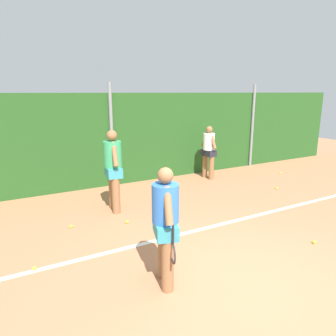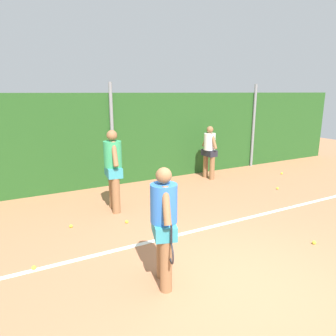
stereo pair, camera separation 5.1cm
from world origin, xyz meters
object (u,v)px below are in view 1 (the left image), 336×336
object	(u,v)px
tennis_ball_6	(281,173)
tennis_ball_10	(277,188)
tennis_ball_1	(314,242)
tennis_ball_5	(35,268)
tennis_ball_7	(168,181)
player_foreground_near	(166,221)
player_midcourt	(113,166)
player_backcourt_far	(209,149)
tennis_ball_4	(71,226)
tennis_ball_8	(127,222)

from	to	relation	value
tennis_ball_6	tennis_ball_10	distance (m)	1.82
tennis_ball_1	tennis_ball_5	xyz separation A→B (m)	(-4.57, 1.52, 0.00)
tennis_ball_1	tennis_ball_7	xyz separation A→B (m)	(-0.45, 4.74, 0.00)
tennis_ball_6	tennis_ball_5	bearing A→B (deg)	-164.05
tennis_ball_7	tennis_ball_6	bearing A→B (deg)	-13.86
player_foreground_near	player_midcourt	size ratio (longest dim) A/B	0.92
player_midcourt	tennis_ball_6	size ratio (longest dim) A/B	28.47
player_backcourt_far	tennis_ball_1	world-z (taller)	player_backcourt_far
player_backcourt_far	tennis_ball_7	world-z (taller)	player_backcourt_far
player_backcourt_far	tennis_ball_6	world-z (taller)	player_backcourt_far
tennis_ball_1	tennis_ball_6	xyz separation A→B (m)	(3.38, 3.79, 0.00)
player_foreground_near	tennis_ball_6	bearing A→B (deg)	137.66
player_backcourt_far	tennis_ball_7	xyz separation A→B (m)	(-1.37, 0.18, -0.91)
tennis_ball_1	tennis_ball_5	size ratio (longest dim) A/B	1.00
player_backcourt_far	tennis_ball_1	xyz separation A→B (m)	(-0.91, -4.56, -0.91)
tennis_ball_4	tennis_ball_6	distance (m)	7.19
tennis_ball_7	tennis_ball_8	distance (m)	3.15
tennis_ball_7	tennis_ball_8	world-z (taller)	same
tennis_ball_1	tennis_ball_4	xyz separation A→B (m)	(-3.75, 2.82, 0.00)
player_midcourt	tennis_ball_10	xyz separation A→B (m)	(4.58, -0.68, -1.02)
tennis_ball_1	tennis_ball_7	world-z (taller)	same
player_backcourt_far	tennis_ball_5	world-z (taller)	player_backcourt_far
tennis_ball_8	player_midcourt	bearing A→B (deg)	87.93
player_backcourt_far	tennis_ball_8	world-z (taller)	player_backcourt_far
player_foreground_near	tennis_ball_1	size ratio (longest dim) A/B	26.14
tennis_ball_1	tennis_ball_10	xyz separation A→B (m)	(1.95, 2.66, 0.00)
tennis_ball_4	player_backcourt_far	bearing A→B (deg)	20.45
tennis_ball_8	tennis_ball_7	bearing A→B (deg)	45.39
tennis_ball_1	tennis_ball_6	bearing A→B (deg)	48.33
tennis_ball_5	tennis_ball_10	xyz separation A→B (m)	(6.52, 1.14, 0.00)
tennis_ball_6	tennis_ball_7	world-z (taller)	same
player_backcourt_far	tennis_ball_5	distance (m)	6.34
tennis_ball_8	tennis_ball_1	bearing A→B (deg)	-43.12
player_midcourt	tennis_ball_8	xyz separation A→B (m)	(-0.03, -0.84, -1.02)
tennis_ball_1	tennis_ball_4	size ratio (longest dim) A/B	1.00
player_midcourt	tennis_ball_5	size ratio (longest dim) A/B	28.47
tennis_ball_7	tennis_ball_8	size ratio (longest dim) A/B	1.00
player_midcourt	player_backcourt_far	bearing A→B (deg)	-63.69
player_foreground_near	tennis_ball_10	distance (m)	5.54
player_backcourt_far	tennis_ball_4	world-z (taller)	player_backcourt_far
player_midcourt	player_backcourt_far	distance (m)	3.75
player_backcourt_far	tennis_ball_6	bearing A→B (deg)	69.71
tennis_ball_7	tennis_ball_8	bearing A→B (deg)	-134.61
tennis_ball_1	tennis_ball_4	world-z (taller)	same
tennis_ball_1	player_foreground_near	bearing A→B (deg)	175.21
tennis_ball_8	tennis_ball_4	bearing A→B (deg)	163.14
tennis_ball_4	tennis_ball_5	bearing A→B (deg)	-122.34
player_backcourt_far	tennis_ball_10	bearing A→B (deg)	25.56
player_backcourt_far	tennis_ball_8	bearing A→B (deg)	-62.94
player_backcourt_far	tennis_ball_4	distance (m)	5.06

